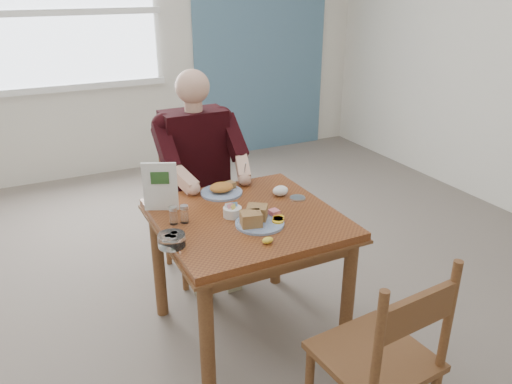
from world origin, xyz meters
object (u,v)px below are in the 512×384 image
chair_far (197,205)px  diner (199,162)px  chair_near (382,361)px  near_plate (258,219)px  far_plate (222,189)px  table (247,234)px

chair_far → diner: 0.34m
chair_far → chair_near: same height
diner → near_plate: 0.83m
chair_far → near_plate: (0.00, -0.92, 0.30)m
near_plate → far_plate: bearing=91.1°
chair_near → near_plate: size_ratio=2.99×
chair_near → near_plate: bearing=100.2°
table → chair_near: bearing=-81.0°
chair_far → chair_near: size_ratio=1.00×
chair_near → diner: (-0.15, 1.64, 0.33)m
near_plate → far_plate: near_plate is taller
table → chair_near: chair_near is taller
table → diner: size_ratio=0.66×
diner → far_plate: bearing=-91.0°
chair_near → far_plate: bearing=97.0°
far_plate → near_plate: bearing=-88.9°
table → chair_far: bearing=90.0°
chair_far → near_plate: 0.97m
table → chair_far: 0.81m
table → chair_far: (0.00, 0.80, -0.16)m
near_plate → far_plate: (-0.01, 0.44, -0.01)m
table → near_plate: (0.00, -0.12, 0.14)m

